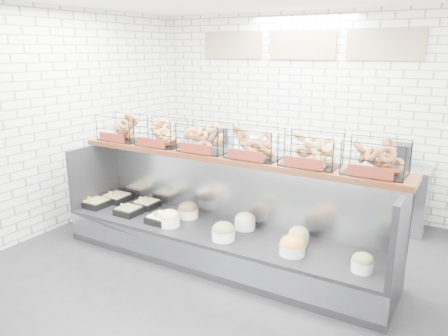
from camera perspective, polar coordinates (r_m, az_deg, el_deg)
The scene contains 5 objects.
ground at distance 5.10m, azimuth -2.45°, elevation -13.33°, with size 5.50×5.50×0.00m, color black.
room_shell at distance 5.01m, azimuth 1.10°, elevation 10.90°, with size 5.02×5.51×3.01m.
display_case at distance 5.22m, azimuth -0.56°, elevation -8.59°, with size 4.00×0.90×1.20m.
bagel_shelf at distance 5.03m, azimuth 0.55°, elevation 3.31°, with size 4.10×0.50×0.40m.
prep_counter at distance 6.93m, azimuth 8.47°, elevation -1.44°, with size 4.00×0.60×1.20m.
Camera 1 is at (2.46, -3.74, 2.43)m, focal length 35.00 mm.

